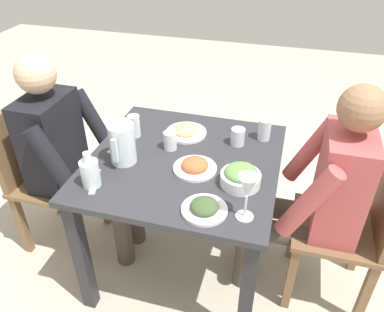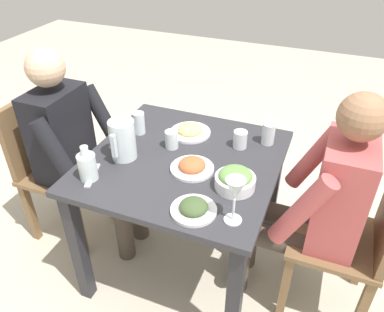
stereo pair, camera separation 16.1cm
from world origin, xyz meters
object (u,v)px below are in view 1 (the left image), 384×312
(diner_near, at_px, (70,154))
(salad_bowl, at_px, (241,176))
(plate_fries, at_px, (186,131))
(water_glass_center, at_px, (170,141))
(plate_dolmas, at_px, (204,208))
(water_glass_by_pitcher, at_px, (238,137))
(water_glass_far_left, at_px, (264,130))
(water_glass_near_left, at_px, (134,126))
(wine_glass, at_px, (247,188))
(chair_near, at_px, (42,170))
(diner_far, at_px, (317,191))
(dining_table, at_px, (184,179))
(water_pitcher, at_px, (122,143))
(plate_rice_curry, at_px, (195,166))
(oil_carafe, at_px, (90,174))
(chair_far, at_px, (357,223))

(diner_near, xyz_separation_m, salad_bowl, (0.12, 0.91, 0.13))
(plate_fries, xyz_separation_m, water_glass_center, (0.15, -0.04, 0.03))
(salad_bowl, xyz_separation_m, plate_dolmas, (0.21, -0.11, -0.02))
(plate_fries, relative_size, water_glass_by_pitcher, 2.44)
(water_glass_far_left, bearing_deg, salad_bowl, -7.37)
(water_glass_far_left, bearing_deg, plate_dolmas, -14.64)
(water_glass_near_left, xyz_separation_m, wine_glass, (0.45, 0.64, 0.08))
(plate_fries, relative_size, water_glass_center, 2.35)
(chair_near, bearing_deg, diner_far, 91.23)
(salad_bowl, height_order, water_glass_near_left, water_glass_near_left)
(chair_near, bearing_deg, diner_near, 90.00)
(plate_dolmas, relative_size, water_glass_far_left, 1.69)
(dining_table, height_order, chair_near, chair_near)
(water_pitcher, relative_size, water_glass_far_left, 1.75)
(water_glass_by_pitcher, bearing_deg, plate_rice_curry, -29.16)
(chair_near, distance_m, salad_bowl, 1.15)
(salad_bowl, height_order, water_glass_far_left, water_glass_far_left)
(water_pitcher, bearing_deg, salad_bowl, 87.08)
(wine_glass, bearing_deg, water_pitcher, -110.48)
(plate_fries, relative_size, oil_carafe, 1.28)
(water_glass_center, distance_m, water_glass_by_pitcher, 0.33)
(chair_far, distance_m, oil_carafe, 1.23)
(plate_dolmas, bearing_deg, water_pitcher, -117.74)
(salad_bowl, relative_size, plate_dolmas, 0.94)
(plate_rice_curry, height_order, wine_glass, wine_glass)
(chair_far, xyz_separation_m, water_pitcher, (0.13, -1.09, 0.33))
(chair_far, bearing_deg, water_glass_far_left, -116.64)
(diner_near, height_order, water_glass_near_left, diner_near)
(water_glass_by_pitcher, distance_m, oil_carafe, 0.73)
(water_glass_center, xyz_separation_m, oil_carafe, (0.36, -0.23, 0.01))
(water_glass_center, bearing_deg, dining_table, 52.63)
(chair_near, bearing_deg, water_pitcher, 80.39)
(chair_far, relative_size, water_glass_by_pitcher, 9.98)
(salad_bowl, bearing_deg, dining_table, -112.44)
(plate_fries, bearing_deg, water_glass_center, -12.83)
(water_pitcher, height_order, plate_rice_curry, water_pitcher)
(plate_fries, height_order, oil_carafe, oil_carafe)
(chair_far, height_order, water_glass_near_left, chair_far)
(diner_far, height_order, salad_bowl, diner_far)
(chair_far, bearing_deg, chair_near, -88.92)
(diner_near, relative_size, diner_far, 1.00)
(chair_near, xyz_separation_m, wine_glass, (0.32, 1.16, 0.37))
(dining_table, height_order, diner_near, diner_near)
(plate_fries, bearing_deg, water_pitcher, -33.80)
(chair_far, bearing_deg, water_pitcher, -83.40)
(water_glass_by_pitcher, height_order, oil_carafe, oil_carafe)
(diner_near, bearing_deg, chair_near, -90.00)
(water_glass_by_pitcher, distance_m, wine_glass, 0.53)
(chair_far, distance_m, plate_fries, 0.93)
(dining_table, bearing_deg, chair_far, 92.49)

